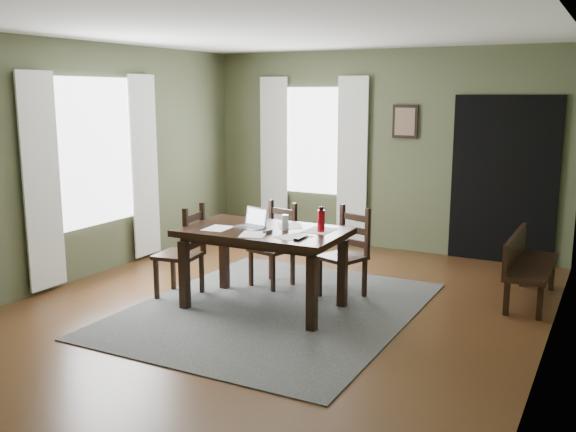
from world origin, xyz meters
The scene contains 26 objects.
ground centered at (0.00, 0.00, -0.01)m, with size 5.00×6.00×0.01m.
room_shell centered at (0.00, 0.00, 1.80)m, with size 5.02×6.02×2.71m.
rug centered at (0.00, 0.00, 0.01)m, with size 2.60×3.20×0.01m.
dining_table centered at (-0.12, 0.01, 0.71)m, with size 1.62×1.00×0.80m.
chair_end centered at (-1.04, -0.08, 0.48)m, with size 0.49×0.48×0.98m.
chair_back_left centered at (-0.39, 0.74, 0.46)m, with size 0.48×0.49×0.92m.
chair_back_right centered at (0.46, 0.73, 0.46)m, with size 0.52×0.52×0.94m.
bench centered at (2.16, 1.45, 0.42)m, with size 0.40×1.25×0.71m.
laptop centered at (-0.25, 0.02, 0.86)m, with size 0.33×0.29×0.19m.
computer_mouse centered at (0.01, -0.14, 0.83)m, with size 0.05×0.09×0.03m, color #3F3F42.
tv_remote centered at (0.40, -0.22, 0.82)m, with size 0.05×0.19×0.02m, color black.
drinking_glass centered at (0.10, 0.05, 0.89)m, with size 0.07×0.07×0.15m, color silver.
water_bottle centered at (0.44, 0.14, 0.92)m, with size 0.09×0.09×0.25m.
paper_a centered at (-0.53, -0.19, 0.81)m, with size 0.23×0.30×0.00m, color white.
paper_b centered at (0.30, -0.17, 0.81)m, with size 0.23×0.30×0.00m, color white.
paper_c centered at (0.05, 0.24, 0.81)m, with size 0.23×0.30×0.00m, color white.
paper_d centered at (0.41, 0.19, 0.81)m, with size 0.26×0.33×0.00m, color white.
paper_e centered at (-0.08, -0.26, 0.81)m, with size 0.23×0.30×0.00m, color white.
window_left centered at (-2.47, 0.20, 1.45)m, with size 0.01×1.30×1.70m.
window_back centered at (-1.00, 2.97, 1.45)m, with size 1.00×0.01×1.50m.
curtain_left_near centered at (-2.44, -0.62, 1.20)m, with size 0.03×0.48×2.30m.
curtain_left_far centered at (-2.44, 1.02, 1.20)m, with size 0.03×0.48×2.30m.
curtain_back_left centered at (-1.62, 2.94, 1.20)m, with size 0.44×0.03×2.30m.
curtain_back_right centered at (-0.38, 2.94, 1.20)m, with size 0.44×0.03×2.30m.
framed_picture centered at (0.35, 2.97, 1.75)m, with size 0.34×0.03×0.44m.
doorway_back centered at (1.65, 2.97, 1.05)m, with size 1.30×0.03×2.10m.
Camera 1 is at (2.95, -5.33, 2.12)m, focal length 40.00 mm.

